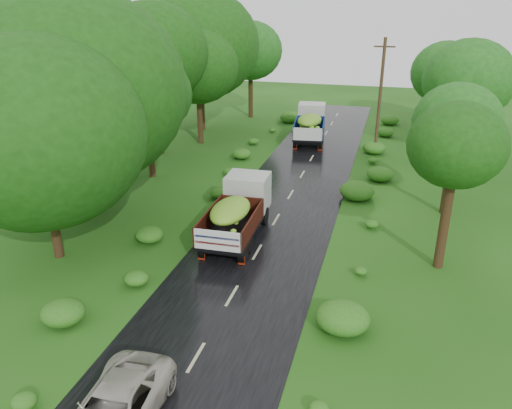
% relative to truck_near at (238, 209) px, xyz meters
% --- Properties ---
extents(ground, '(120.00, 120.00, 0.00)m').
position_rel_truck_near_xyz_m(ground, '(1.41, -9.49, -1.53)').
color(ground, '#18430E').
rests_on(ground, ground).
extents(road, '(6.50, 80.00, 0.02)m').
position_rel_truck_near_xyz_m(road, '(1.41, -4.49, -1.52)').
color(road, black).
rests_on(road, ground).
extents(road_lines, '(0.12, 69.60, 0.00)m').
position_rel_truck_near_xyz_m(road_lines, '(1.41, -3.49, -1.51)').
color(road_lines, '#BFB78C').
rests_on(road_lines, road).
extents(truck_near, '(2.46, 6.51, 2.71)m').
position_rel_truck_near_xyz_m(truck_near, '(0.00, 0.00, 0.00)').
color(truck_near, black).
rests_on(truck_near, ground).
extents(truck_far, '(3.12, 6.96, 2.83)m').
position_rel_truck_near_xyz_m(truck_far, '(0.37, 19.56, 0.07)').
color(truck_far, black).
rests_on(truck_far, ground).
extents(utility_pole, '(1.55, 0.25, 8.84)m').
position_rel_truck_near_xyz_m(utility_pole, '(6.04, 17.02, 3.02)').
color(utility_pole, '#382616').
rests_on(utility_pole, ground).
extents(trees_left, '(7.09, 35.49, 9.72)m').
position_rel_truck_near_xyz_m(trees_left, '(-8.89, 10.04, 5.27)').
color(trees_left, black).
rests_on(trees_left, ground).
extents(trees_right, '(5.78, 31.52, 7.45)m').
position_rel_truck_near_xyz_m(trees_right, '(11.30, 15.76, 3.88)').
color(trees_right, black).
rests_on(trees_right, ground).
extents(shrubs, '(11.90, 44.00, 0.70)m').
position_rel_truck_near_xyz_m(shrubs, '(1.41, 4.51, -1.18)').
color(shrubs, '#1F6117').
rests_on(shrubs, ground).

